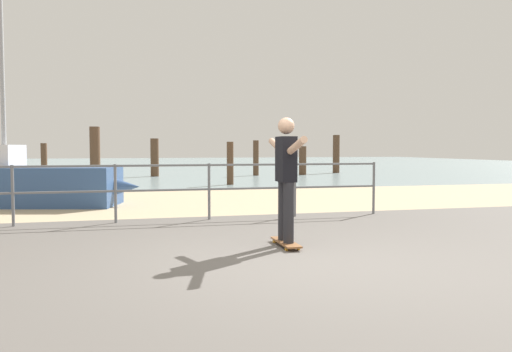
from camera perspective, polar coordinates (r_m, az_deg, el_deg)
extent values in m
cube|color=#605B56|center=(5.02, 7.22, -12.23)|extent=(24.00, 10.00, 0.04)
cube|color=tan|center=(12.70, -6.10, -2.83)|extent=(24.00, 6.00, 0.04)
cube|color=#849EA3|center=(40.57, -11.70, 1.27)|extent=(72.00, 50.00, 0.04)
cylinder|color=slate|center=(9.33, -25.82, -2.08)|extent=(0.05, 0.05, 1.05)
cylinder|color=slate|center=(9.14, -15.62, -1.98)|extent=(0.05, 0.05, 1.05)
cylinder|color=slate|center=(9.25, -5.33, -1.82)|extent=(0.05, 0.05, 1.05)
cylinder|color=slate|center=(9.64, 4.42, -1.61)|extent=(0.05, 0.05, 1.05)
cylinder|color=slate|center=(10.29, 13.18, -1.38)|extent=(0.05, 0.05, 1.05)
cylinder|color=slate|center=(9.17, -20.84, 1.04)|extent=(11.57, 0.04, 0.04)
cylinder|color=slate|center=(9.20, -20.78, -1.72)|extent=(11.57, 0.04, 0.04)
cube|color=#335184|center=(12.63, -25.29, -1.11)|extent=(4.61, 2.42, 0.90)
cone|color=#335184|center=(11.87, -15.61, -1.18)|extent=(1.25, 1.01, 0.77)
cylinder|color=#9EA0A5|center=(12.82, -26.79, 9.93)|extent=(0.10, 0.10, 4.02)
cube|color=brown|center=(6.80, 3.39, -7.49)|extent=(0.20, 0.80, 0.02)
cylinder|color=orange|center=(6.57, 4.80, -8.25)|extent=(0.03, 0.06, 0.06)
cylinder|color=orange|center=(6.53, 3.45, -8.33)|extent=(0.03, 0.06, 0.06)
cylinder|color=orange|center=(7.10, 3.33, -7.39)|extent=(0.03, 0.06, 0.06)
cylinder|color=orange|center=(7.05, 2.08, -7.45)|extent=(0.03, 0.06, 0.06)
cylinder|color=#26262B|center=(6.63, 3.71, -4.17)|extent=(0.14, 0.14, 0.80)
cylinder|color=#26262B|center=(6.85, 3.10, -3.92)|extent=(0.14, 0.14, 0.80)
cube|color=black|center=(6.69, 3.42, 1.91)|extent=(0.20, 0.36, 0.60)
sphere|color=tan|center=(6.69, 3.43, 5.68)|extent=(0.22, 0.22, 0.22)
cylinder|color=tan|center=(6.26, 4.65, 3.46)|extent=(0.09, 0.55, 0.23)
cylinder|color=tan|center=(7.11, 2.35, 3.44)|extent=(0.09, 0.55, 0.23)
cylinder|color=#513826|center=(23.52, -22.86, 1.58)|extent=(0.26, 0.26, 1.53)
cylinder|color=#513826|center=(19.28, -17.76, 2.22)|extent=(0.37, 0.37, 2.10)
cylinder|color=#513826|center=(23.57, -11.40, 2.05)|extent=(0.37, 0.37, 1.76)
cylinder|color=#513826|center=(17.95, -2.94, 1.42)|extent=(0.24, 0.24, 1.55)
cylinder|color=#513826|center=(23.86, -0.01, 2.04)|extent=(0.27, 0.27, 1.68)
cylinder|color=#513826|center=(24.55, 5.30, 1.74)|extent=(0.36, 0.36, 1.41)
cylinder|color=#513826|center=(26.70, 9.06, 2.46)|extent=(0.35, 0.35, 2.00)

